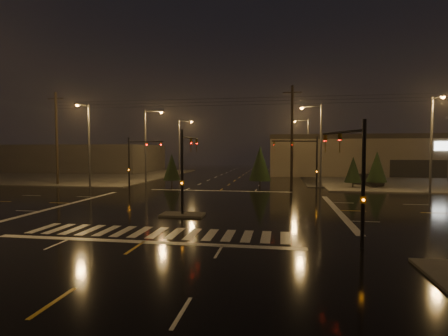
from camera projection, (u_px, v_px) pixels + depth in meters
The scene contains 26 objects.
ground at pixel (196, 207), 28.25m from camera, with size 140.00×140.00×0.00m, color black.
sidewalk_ne at pixel (435, 180), 53.01m from camera, with size 36.00×36.00×0.12m, color #46443F.
sidewalk_nw at pixel (73, 175), 62.62m from camera, with size 36.00×36.00×0.12m, color #46443F.
median_island at pixel (182, 215), 24.30m from camera, with size 3.00×1.60×0.15m, color #46443F.
crosswalk at pixel (157, 233), 19.38m from camera, with size 15.00×2.60×0.01m, color beige.
stop_bar_near at pixel (143, 242), 17.40m from camera, with size 16.00×0.50×0.01m, color beige.
stop_bar_far at pixel (220, 191), 39.09m from camera, with size 16.00×0.50×0.01m, color beige.
retail_building at pixel (428, 154), 67.77m from camera, with size 60.20×28.30×7.20m.
commercial_block at pixel (84, 158), 75.11m from camera, with size 30.00×18.00×5.60m, color #3A3733.
signal_mast_median at pixel (186, 162), 25.02m from camera, with size 0.25×4.59×6.00m.
signal_mast_ne at pixel (307, 157), 36.52m from camera, with size 4.84×1.86×6.00m.
signal_mast_nw at pixel (136, 157), 39.56m from camera, with size 4.84×1.86×6.00m.
signal_mast_se at pixel (354, 168), 16.81m from camera, with size 1.55×3.87×6.00m.
streetlight_1 at pixel (148, 141), 47.48m from camera, with size 2.77×0.32×10.00m.
streetlight_2 at pixel (181, 143), 63.25m from camera, with size 2.77×0.32×10.00m.
streetlight_3 at pixel (318, 140), 41.92m from camera, with size 2.77×0.32×10.00m.
streetlight_4 at pixel (306, 143), 61.64m from camera, with size 2.77×0.32×10.00m.
streetlight_5 at pixel (88, 140), 41.53m from camera, with size 0.32×2.77×10.00m.
streetlight_6 at pixel (433, 138), 35.45m from camera, with size 0.32×2.77×10.00m.
utility_pole_0 at pixel (57, 138), 45.25m from camera, with size 2.20×0.32×12.00m.
utility_pole_1 at pixel (292, 137), 40.45m from camera, with size 2.20×0.32×12.00m.
conifer_0 at pixel (353, 170), 41.71m from camera, with size 1.97×1.97×3.78m.
conifer_1 at pixel (377, 167), 42.30m from camera, with size 2.39×2.39×4.43m.
conifer_3 at pixel (172, 167), 44.81m from camera, with size 2.18×2.18×4.11m.
conifer_4 at pixel (260, 163), 44.14m from camera, with size 2.80×2.80×5.07m.
car_parked at pixel (367, 179), 44.40m from camera, with size 1.97×4.90×1.67m, color black.
Camera 1 is at (6.73, -27.32, 4.60)m, focal length 28.00 mm.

